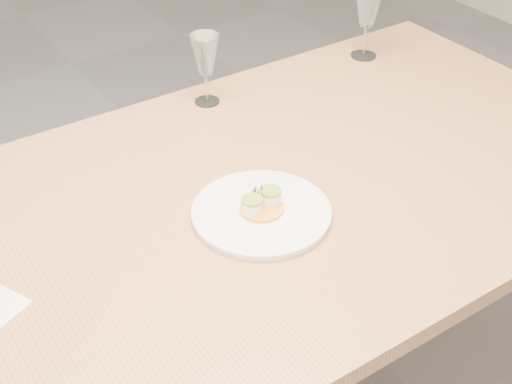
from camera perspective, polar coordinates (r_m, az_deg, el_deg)
dining_table at (r=1.51m, az=-8.35°, el=-5.30°), size 2.40×1.00×0.75m
dinner_plate at (r=1.48m, az=0.45°, el=-1.56°), size 0.29×0.29×0.08m
wine_glass_1 at (r=1.84m, az=-4.09°, el=10.78°), size 0.08×0.08×0.19m
wine_glass_2 at (r=2.11m, az=8.96°, el=14.43°), size 0.09×0.09×0.22m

